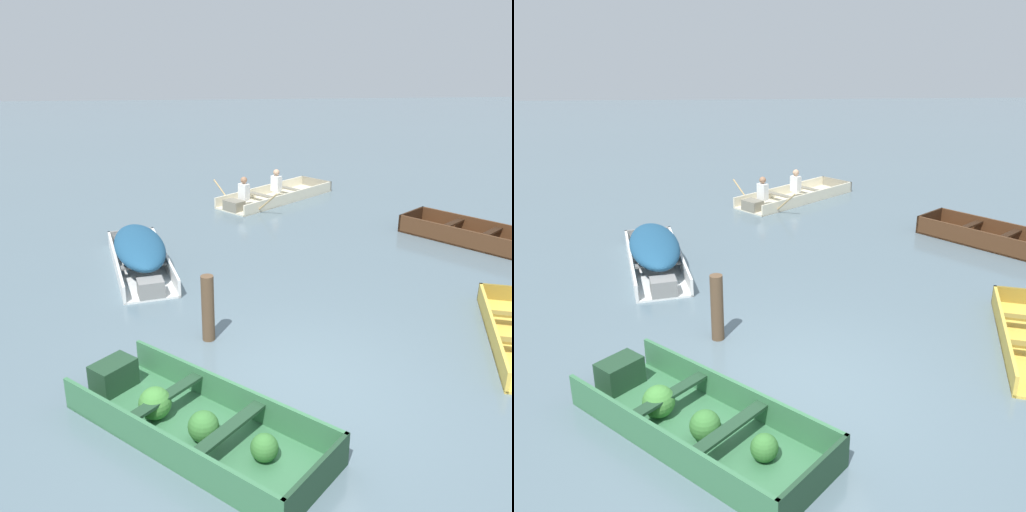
% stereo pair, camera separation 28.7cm
% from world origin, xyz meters
% --- Properties ---
extents(ground_plane, '(80.00, 80.00, 0.00)m').
position_xyz_m(ground_plane, '(0.00, 0.00, 0.00)').
color(ground_plane, slate).
extents(dinghy_green_foreground, '(3.21, 3.10, 0.43)m').
position_xyz_m(dinghy_green_foreground, '(-1.28, -0.67, 0.16)').
color(dinghy_green_foreground, '#387047').
rests_on(dinghy_green_foreground, ground).
extents(skiff_white_mid_moored, '(1.68, 3.34, 0.71)m').
position_xyz_m(skiff_white_mid_moored, '(-2.31, 4.45, 0.40)').
color(skiff_white_mid_moored, white).
rests_on(skiff_white_mid_moored, ground).
extents(skiff_dark_varnish_far_moored, '(2.76, 3.02, 0.41)m').
position_xyz_m(skiff_dark_varnish_far_moored, '(5.03, 5.39, 0.15)').
color(skiff_dark_varnish_far_moored, '#4C2D19').
rests_on(skiff_dark_varnish_far_moored, ground).
extents(rowboat_cream_with_crew, '(3.57, 3.43, 0.88)m').
position_xyz_m(rowboat_cream_with_crew, '(0.87, 9.38, 0.15)').
color(rowboat_cream_with_crew, beige).
rests_on(rowboat_cream_with_crew, ground).
extents(mooring_post, '(0.19, 0.19, 1.04)m').
position_xyz_m(mooring_post, '(-1.01, 1.48, 0.52)').
color(mooring_post, brown).
rests_on(mooring_post, ground).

